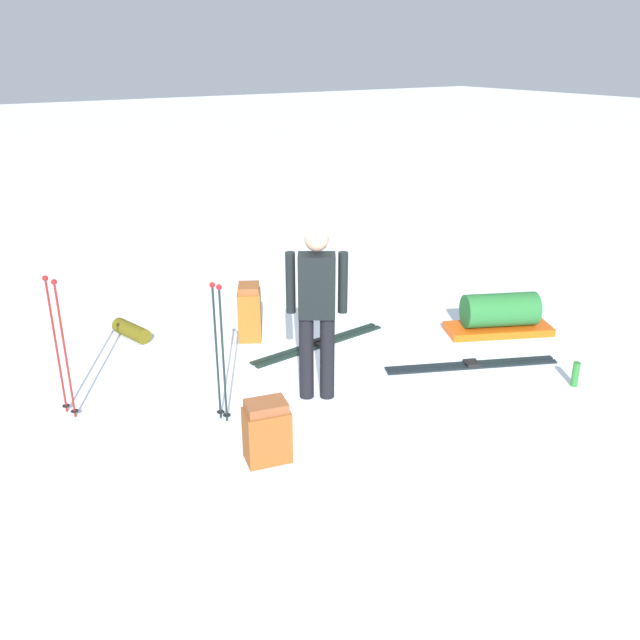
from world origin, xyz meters
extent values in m
plane|color=white|center=(0.00, 0.00, 0.00)|extent=(80.00, 80.00, 0.00)
cylinder|color=black|center=(-0.16, 0.25, 0.42)|extent=(0.14, 0.14, 0.85)
cylinder|color=black|center=(-0.26, 0.09, 0.42)|extent=(0.14, 0.14, 0.85)
cube|color=black|center=(-0.21, 0.17, 1.15)|extent=(0.37, 0.40, 0.60)
cylinder|color=black|center=(-0.08, 0.37, 1.18)|extent=(0.09, 0.09, 0.58)
cylinder|color=black|center=(-0.34, -0.03, 1.18)|extent=(0.09, 0.09, 0.58)
sphere|color=tan|center=(-0.21, 0.17, 1.59)|extent=(0.22, 0.22, 0.22)
cube|color=black|center=(0.76, -0.50, 0.01)|extent=(0.25, 1.79, 0.02)
cube|color=black|center=(0.76, -0.50, 0.04)|extent=(0.08, 0.15, 0.03)
cube|color=black|center=(0.85, -0.49, 0.01)|extent=(0.25, 1.79, 0.02)
cube|color=black|center=(0.85, -0.49, 0.04)|extent=(0.08, 0.15, 0.03)
cube|color=black|center=(-0.58, -1.57, 0.01)|extent=(0.82, 1.75, 0.02)
cube|color=black|center=(-0.58, -1.57, 0.04)|extent=(0.11, 0.15, 0.03)
cube|color=black|center=(-0.49, -1.61, 0.01)|extent=(0.82, 1.75, 0.02)
cube|color=black|center=(-0.49, -1.61, 0.04)|extent=(0.11, 0.15, 0.03)
cube|color=brown|center=(1.41, 0.07, 0.29)|extent=(0.42, 0.39, 0.58)
cube|color=brown|center=(1.41, 0.07, 0.62)|extent=(0.38, 0.35, 0.08)
cube|color=brown|center=(-0.90, 1.09, 0.23)|extent=(0.33, 0.41, 0.46)
cube|color=brown|center=(-0.90, 1.09, 0.50)|extent=(0.30, 0.37, 0.08)
cylinder|color=black|center=(-0.16, 1.11, 0.64)|extent=(0.02, 0.02, 1.27)
sphere|color=#A51919|center=(-0.16, 1.11, 1.30)|extent=(0.05, 0.05, 0.05)
cylinder|color=black|center=(-0.16, 1.11, 0.06)|extent=(0.07, 0.07, 0.01)
cylinder|color=black|center=(-0.08, 1.14, 0.64)|extent=(0.02, 0.02, 1.27)
sphere|color=#A51919|center=(-0.08, 1.14, 1.30)|extent=(0.05, 0.05, 0.05)
cylinder|color=black|center=(-0.08, 1.14, 0.06)|extent=(0.07, 0.07, 0.01)
cylinder|color=maroon|center=(0.66, 2.27, 0.65)|extent=(0.02, 0.02, 1.29)
sphere|color=#A51919|center=(0.66, 2.27, 1.32)|extent=(0.05, 0.05, 0.05)
cylinder|color=black|center=(0.66, 2.27, 0.06)|extent=(0.07, 0.07, 0.01)
cylinder|color=maroon|center=(0.81, 2.31, 0.65)|extent=(0.02, 0.02, 1.29)
sphere|color=#A51919|center=(0.81, 2.31, 1.32)|extent=(0.05, 0.05, 0.05)
cylinder|color=black|center=(0.81, 2.31, 0.06)|extent=(0.07, 0.07, 0.01)
cube|color=#E6520F|center=(-0.04, -2.51, 0.04)|extent=(0.93, 1.32, 0.09)
cylinder|color=#256A2F|center=(-0.04, -2.51, 0.29)|extent=(0.73, 0.96, 0.40)
cylinder|color=#5A5212|center=(2.16, 1.25, 0.09)|extent=(0.58, 0.32, 0.18)
cylinder|color=#28732B|center=(-1.42, -2.14, 0.13)|extent=(0.07, 0.07, 0.26)
camera|label=1|loc=(-5.11, 3.25, 3.18)|focal=37.50mm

